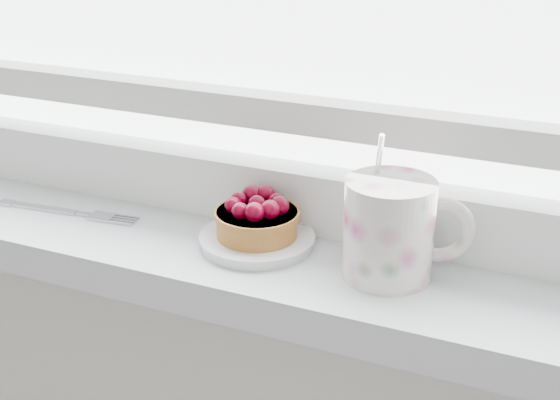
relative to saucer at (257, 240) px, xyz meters
The scene contains 4 objects.
saucer is the anchor object (origin of this frame).
raspberry_tart 0.03m from the saucer, 58.93° to the left, with size 0.09×0.09×0.05m.
floral_mug 0.16m from the saucer, ahead, with size 0.14×0.11×0.14m.
fork 0.24m from the saucer, behind, with size 0.18×0.04×0.00m.
Camera 1 is at (0.33, 1.23, 1.31)m, focal length 50.00 mm.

